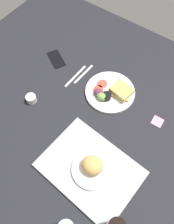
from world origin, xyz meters
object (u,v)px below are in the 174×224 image
object	(u,v)px
serving_tray	(90,169)
espresso_cup	(31,99)
fork	(84,74)
cell_phone	(56,59)
knife	(75,76)
sticky_note	(158,121)
bread_plate_near	(92,167)
plate_with_salad	(111,92)

from	to	relation	value
serving_tray	espresso_cup	distance (cm)	50.28
fork	cell_phone	xyz separation A→B (cm)	(20.68, 0.43, 0.15)
knife	sticky_note	distance (cm)	53.52
bread_plate_near	plate_with_salad	distance (cm)	44.73
plate_with_salad	knife	bearing A→B (deg)	3.83
espresso_cup	sticky_note	xyz separation A→B (cm)	(-63.03, -29.08, -1.94)
plate_with_salad	serving_tray	bearing A→B (deg)	110.26
fork	sticky_note	size ratio (longest dim) A/B	3.04
sticky_note	bread_plate_near	bearing A→B (deg)	71.84
fork	serving_tray	bearing A→B (deg)	42.11
sticky_note	cell_phone	bearing A→B (deg)	-1.79
espresso_cup	sticky_note	distance (cm)	69.44
espresso_cup	fork	xyz separation A→B (cm)	(-12.53, -31.73, -1.75)
plate_with_salad	fork	distance (cm)	20.86
serving_tray	fork	world-z (taller)	serving_tray
serving_tray	fork	size ratio (longest dim) A/B	2.65
sticky_note	plate_with_salad	bearing A→B (deg)	-0.46
bread_plate_near	sticky_note	distance (cm)	43.72
bread_plate_near	knife	distance (cm)	56.68
serving_tray	knife	distance (cm)	56.19
bread_plate_near	fork	world-z (taller)	bread_plate_near
espresso_cup	cell_phone	size ratio (longest dim) A/B	0.39
plate_with_salad	sticky_note	world-z (taller)	plate_with_salad
serving_tray	bread_plate_near	world-z (taller)	bread_plate_near
cell_phone	plate_with_salad	bearing A→B (deg)	-154.42
bread_plate_near	fork	xyz separation A→B (cm)	(36.94, -43.98, -4.27)
plate_with_salad	sticky_note	size ratio (longest dim) A/B	5.01
bread_plate_near	knife	size ratio (longest dim) A/B	1.01
fork	espresso_cup	bearing A→B (deg)	-18.63
fork	cell_phone	world-z (taller)	cell_phone
bread_plate_near	cell_phone	distance (cm)	72.35
cell_phone	sticky_note	bearing A→B (deg)	-153.46
plate_with_salad	cell_phone	size ratio (longest dim) A/B	1.95
knife	fork	bearing A→B (deg)	144.72
espresso_cup	sticky_note	bearing A→B (deg)	-155.23
plate_with_salad	espresso_cup	xyz separation A→B (cm)	(33.19, 29.32, 0.27)
bread_plate_near	fork	distance (cm)	57.60
bread_plate_near	espresso_cup	world-z (taller)	bread_plate_near
bread_plate_near	espresso_cup	xyz separation A→B (cm)	(49.47, -12.25, -2.52)
bread_plate_near	sticky_note	xyz separation A→B (cm)	(-13.55, -41.33, -4.46)
serving_tray	espresso_cup	xyz separation A→B (cm)	(48.66, -12.59, 1.20)
serving_tray	sticky_note	bearing A→B (deg)	-109.03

